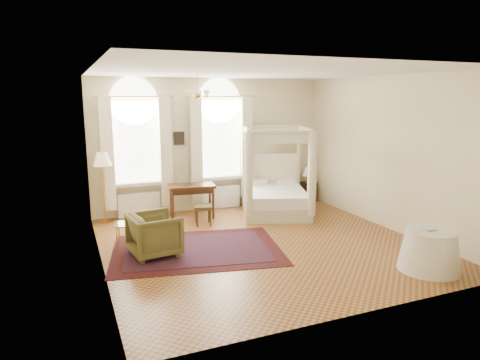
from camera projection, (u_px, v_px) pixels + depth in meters
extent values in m
plane|color=#A25E2F|center=(262.00, 244.00, 8.43)|extent=(6.00, 6.00, 0.00)
plane|color=beige|center=(212.00, 145.00, 10.83)|extent=(6.00, 0.00, 6.00)
plane|color=beige|center=(365.00, 194.00, 5.39)|extent=(6.00, 0.00, 6.00)
plane|color=beige|center=(97.00, 172.00, 6.99)|extent=(0.00, 6.00, 6.00)
plane|color=beige|center=(388.00, 153.00, 9.24)|extent=(0.00, 6.00, 6.00)
plane|color=white|center=(263.00, 72.00, 7.79)|extent=(6.00, 6.00, 0.00)
cube|color=white|center=(136.00, 142.00, 10.06)|extent=(1.10, 0.04, 1.90)
cylinder|color=white|center=(134.00, 101.00, 9.88)|extent=(1.10, 0.04, 1.10)
cube|color=white|center=(138.00, 184.00, 10.17)|extent=(1.32, 0.24, 0.08)
cube|color=beige|center=(107.00, 155.00, 9.71)|extent=(0.28, 0.14, 2.60)
cube|color=beige|center=(166.00, 152.00, 10.21)|extent=(0.28, 0.14, 2.60)
cube|color=white|center=(139.00, 204.00, 10.29)|extent=(1.00, 0.12, 0.58)
cube|color=white|center=(219.00, 139.00, 10.85)|extent=(1.10, 0.04, 1.90)
cylinder|color=white|center=(219.00, 101.00, 10.67)|extent=(1.10, 0.04, 1.10)
cube|color=white|center=(221.00, 178.00, 10.96)|extent=(1.32, 0.24, 0.08)
cube|color=beige|center=(196.00, 150.00, 10.49)|extent=(0.28, 0.14, 2.60)
cube|color=beige|center=(246.00, 148.00, 11.00)|extent=(0.28, 0.14, 2.60)
cube|color=white|center=(221.00, 197.00, 11.08)|extent=(1.00, 0.12, 0.58)
cylinder|color=#C08640|center=(197.00, 84.00, 8.58)|extent=(0.02, 0.02, 0.40)
sphere|color=#C08640|center=(197.00, 95.00, 8.62)|extent=(0.16, 0.16, 0.16)
sphere|color=beige|center=(208.00, 92.00, 8.69)|extent=(0.07, 0.07, 0.07)
sphere|color=beige|center=(200.00, 92.00, 8.82)|extent=(0.07, 0.07, 0.07)
sphere|color=beige|center=(189.00, 92.00, 8.74)|extent=(0.07, 0.07, 0.07)
sphere|color=beige|center=(187.00, 92.00, 8.53)|extent=(0.07, 0.07, 0.07)
sphere|color=beige|center=(195.00, 92.00, 8.40)|extent=(0.07, 0.07, 0.07)
sphere|color=beige|center=(205.00, 92.00, 8.48)|extent=(0.07, 0.07, 0.07)
cube|color=black|center=(179.00, 138.00, 10.45)|extent=(0.26, 0.03, 0.32)
cube|color=black|center=(264.00, 131.00, 11.29)|extent=(0.22, 0.03, 0.26)
cube|color=#BCBD9A|center=(275.00, 206.00, 10.64)|extent=(2.10, 2.32, 0.33)
cube|color=white|center=(275.00, 195.00, 10.59)|extent=(1.99, 2.20, 0.25)
cube|color=beige|center=(271.00, 174.00, 11.42)|extent=(1.47, 0.60, 1.09)
cube|color=#BCBD9A|center=(244.00, 166.00, 11.32)|extent=(0.10, 0.10, 2.09)
cube|color=#BCBD9A|center=(298.00, 166.00, 11.39)|extent=(0.10, 0.10, 2.09)
cube|color=#BCBD9A|center=(249.00, 179.00, 9.56)|extent=(0.10, 0.10, 2.09)
cube|color=#BCBD9A|center=(312.00, 178.00, 9.62)|extent=(0.10, 0.10, 2.09)
cube|color=#BCBD9A|center=(272.00, 126.00, 11.15)|extent=(1.47, 0.60, 0.07)
cube|color=#BCBD9A|center=(281.00, 132.00, 9.39)|extent=(1.47, 0.60, 0.07)
cube|color=#BCBD9A|center=(246.00, 129.00, 10.24)|extent=(0.72, 1.82, 0.07)
cube|color=#BCBD9A|center=(306.00, 129.00, 10.30)|extent=(0.72, 1.82, 0.07)
cube|color=beige|center=(272.00, 131.00, 11.18)|extent=(1.51, 0.58, 0.25)
cube|color=beige|center=(281.00, 138.00, 9.42)|extent=(1.51, 0.58, 0.25)
cube|color=beige|center=(246.00, 134.00, 10.27)|extent=(0.70, 1.85, 0.25)
cube|color=beige|center=(305.00, 134.00, 10.33)|extent=(0.70, 1.85, 0.25)
cylinder|color=beige|center=(249.00, 175.00, 9.55)|extent=(0.20, 0.20, 1.91)
cylinder|color=beige|center=(312.00, 174.00, 9.61)|extent=(0.20, 0.20, 1.91)
cube|color=#37200F|center=(308.00, 191.00, 11.84)|extent=(0.40, 0.37, 0.53)
cylinder|color=#C08640|center=(308.00, 179.00, 11.67)|extent=(0.13, 0.13, 0.21)
cone|color=beige|center=(308.00, 172.00, 11.63)|extent=(0.29, 0.29, 0.23)
cube|color=#37200F|center=(192.00, 186.00, 10.08)|extent=(1.14, 0.70, 0.06)
cube|color=#37200F|center=(192.00, 190.00, 10.10)|extent=(1.02, 0.58, 0.11)
cylinder|color=#37200F|center=(171.00, 202.00, 10.25)|extent=(0.05, 0.05, 0.75)
cylinder|color=#37200F|center=(210.00, 199.00, 10.48)|extent=(0.05, 0.05, 0.75)
cylinder|color=#37200F|center=(173.00, 206.00, 9.84)|extent=(0.05, 0.05, 0.75)
cylinder|color=#37200F|center=(213.00, 203.00, 10.07)|extent=(0.05, 0.05, 0.75)
imported|color=black|center=(187.00, 184.00, 10.07)|extent=(0.35, 0.27, 0.02)
cube|color=#413B1C|center=(203.00, 207.00, 9.60)|extent=(0.47, 0.47, 0.08)
cylinder|color=#37200F|center=(197.00, 219.00, 9.47)|extent=(0.04, 0.04, 0.37)
cylinder|color=#37200F|center=(210.00, 218.00, 9.53)|extent=(0.04, 0.04, 0.37)
cylinder|color=#37200F|center=(196.00, 215.00, 9.76)|extent=(0.04, 0.04, 0.37)
cylinder|color=#37200F|center=(209.00, 215.00, 9.81)|extent=(0.04, 0.04, 0.37)
imported|color=#4B4520|center=(155.00, 235.00, 7.76)|extent=(0.96, 0.94, 0.78)
cube|color=silver|center=(131.00, 224.00, 8.35)|extent=(0.70, 0.57, 0.02)
cylinder|color=#C08640|center=(117.00, 237.00, 8.18)|extent=(0.02, 0.02, 0.41)
cylinder|color=#C08640|center=(145.00, 236.00, 8.27)|extent=(0.02, 0.02, 0.41)
cylinder|color=#C08640|center=(119.00, 232.00, 8.52)|extent=(0.02, 0.02, 0.41)
cylinder|color=#C08640|center=(146.00, 230.00, 8.60)|extent=(0.02, 0.02, 0.41)
cylinder|color=#C08640|center=(106.00, 222.00, 9.86)|extent=(0.29, 0.29, 0.03)
cylinder|color=#C08640|center=(104.00, 192.00, 9.73)|extent=(0.04, 0.04, 1.43)
cone|color=beige|center=(102.00, 159.00, 9.58)|extent=(0.42, 0.42, 0.31)
cube|color=#3B0E10|center=(197.00, 250.00, 8.10)|extent=(3.51, 2.82, 0.01)
cube|color=black|center=(197.00, 249.00, 8.09)|extent=(2.93, 2.24, 0.01)
cone|color=silver|center=(430.00, 251.00, 7.11)|extent=(1.01, 1.01, 0.65)
cylinder|color=silver|center=(431.00, 231.00, 7.05)|extent=(0.83, 0.83, 0.04)
imported|color=black|center=(423.00, 229.00, 7.09)|extent=(0.22, 0.27, 0.02)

